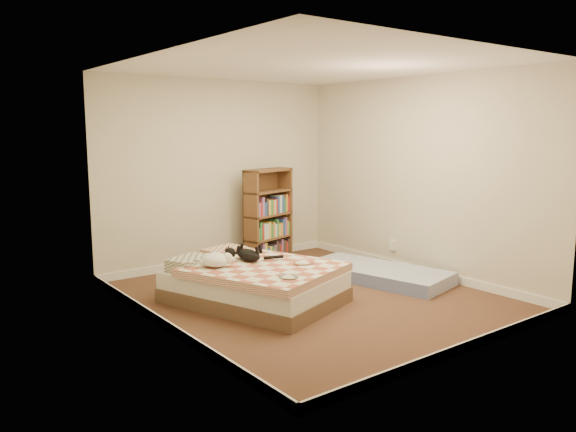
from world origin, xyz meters
TOP-DOWN VIEW (x-y plane):
  - room at (0.00, 0.00)m, footprint 3.51×4.01m
  - bed at (-0.61, 0.26)m, footprint 1.74×2.06m
  - bookshelf at (0.62, 1.75)m, footprint 0.85×0.46m
  - floor_mattress at (1.12, 0.07)m, footprint 1.16×1.88m
  - black_cat at (-0.57, 0.43)m, footprint 0.37×0.65m
  - white_dog at (-0.99, 0.36)m, footprint 0.32×0.34m

SIDE VIEW (x-z plane):
  - floor_mattress at x=1.12m, z-range 0.00..0.16m
  - bed at x=-0.61m, z-range -0.02..0.45m
  - black_cat at x=-0.57m, z-range 0.41..0.56m
  - white_dog at x=-0.99m, z-range 0.42..0.57m
  - bookshelf at x=0.62m, z-range -0.15..1.15m
  - room at x=0.00m, z-range -0.06..2.45m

